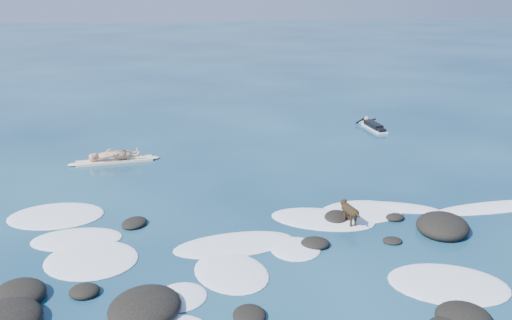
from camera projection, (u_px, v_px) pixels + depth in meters
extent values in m
plane|color=#0A2642|center=(295.00, 238.00, 14.92)|extent=(160.00, 160.00, 0.00)
ellipsoid|color=black|center=(145.00, 307.00, 11.52)|extent=(1.97, 2.07, 0.53)
ellipsoid|color=black|center=(443.00, 226.00, 15.26)|extent=(1.90, 2.02, 0.59)
ellipsoid|color=black|center=(84.00, 291.00, 12.24)|extent=(0.66, 0.63, 0.26)
ellipsoid|color=black|center=(337.00, 217.00, 16.05)|extent=(0.98, 1.08, 0.27)
ellipsoid|color=black|center=(464.00, 317.00, 11.24)|extent=(1.27, 1.28, 0.38)
ellipsoid|color=black|center=(392.00, 241.00, 14.67)|extent=(0.57, 0.52, 0.15)
ellipsoid|color=black|center=(249.00, 315.00, 11.39)|extent=(0.69, 0.79, 0.22)
ellipsoid|color=black|center=(19.00, 294.00, 12.05)|extent=(1.29, 1.37, 0.44)
ellipsoid|color=black|center=(134.00, 223.00, 15.68)|extent=(0.95, 1.03, 0.23)
ellipsoid|color=black|center=(315.00, 243.00, 14.46)|extent=(0.85, 0.78, 0.26)
ellipsoid|color=black|center=(395.00, 218.00, 16.05)|extent=(0.63, 0.56, 0.21)
ellipsoid|color=white|center=(56.00, 216.00, 16.28)|extent=(2.69, 2.01, 0.12)
ellipsoid|color=white|center=(397.00, 208.00, 16.87)|extent=(2.61, 1.62, 0.12)
ellipsoid|color=white|center=(231.00, 272.00, 13.14)|extent=(2.26, 2.57, 0.12)
ellipsoid|color=white|center=(91.00, 260.00, 13.73)|extent=(2.81, 2.72, 0.12)
ellipsoid|color=white|center=(448.00, 284.00, 12.64)|extent=(3.13, 2.67, 0.12)
ellipsoid|color=white|center=(322.00, 219.00, 16.05)|extent=(3.31, 2.56, 0.12)
ellipsoid|color=white|center=(234.00, 245.00, 14.52)|extent=(3.34, 1.88, 0.12)
ellipsoid|color=white|center=(361.00, 212.00, 16.56)|extent=(2.68, 1.99, 0.12)
ellipsoid|color=white|center=(295.00, 249.00, 14.28)|extent=(1.36, 1.47, 0.12)
ellipsoid|color=white|center=(495.00, 207.00, 16.87)|extent=(4.05, 1.29, 0.12)
ellipsoid|color=white|center=(181.00, 297.00, 12.13)|extent=(1.47, 1.53, 0.12)
ellipsoid|color=white|center=(77.00, 239.00, 14.81)|extent=(2.35, 1.47, 0.12)
ellipsoid|color=white|center=(349.00, 224.00, 15.77)|extent=(1.10, 0.90, 0.12)
cube|color=beige|center=(114.00, 161.00, 21.04)|extent=(2.81, 1.01, 0.09)
ellipsoid|color=beige|center=(152.00, 158.00, 21.42)|extent=(0.59, 0.40, 0.10)
ellipsoid|color=beige|center=(75.00, 164.00, 20.65)|extent=(0.59, 0.40, 0.10)
imported|color=tan|center=(113.00, 136.00, 20.75)|extent=(0.53, 0.71, 1.79)
cube|color=white|center=(373.00, 128.00, 25.73)|extent=(0.70, 2.11, 0.08)
ellipsoid|color=white|center=(364.00, 123.00, 26.69)|extent=(0.30, 0.48, 0.08)
cube|color=black|center=(373.00, 125.00, 25.69)|extent=(0.52, 1.31, 0.21)
sphere|color=tan|center=(367.00, 119.00, 26.34)|extent=(0.24, 0.24, 0.22)
cylinder|color=black|center=(360.00, 121.00, 26.44)|extent=(0.49, 0.33, 0.23)
cylinder|color=black|center=(370.00, 120.00, 26.56)|extent=(0.52, 0.23, 0.23)
cube|color=black|center=(380.00, 129.00, 25.05)|extent=(0.38, 0.55, 0.13)
cylinder|color=black|center=(350.00, 210.00, 15.54)|extent=(0.36, 0.56, 0.25)
sphere|color=black|center=(346.00, 207.00, 15.75)|extent=(0.32, 0.32, 0.26)
sphere|color=black|center=(355.00, 214.00, 15.33)|extent=(0.29, 0.29, 0.24)
sphere|color=black|center=(344.00, 202.00, 15.86)|extent=(0.23, 0.23, 0.19)
cone|color=black|center=(342.00, 202.00, 15.96)|extent=(0.12, 0.14, 0.10)
cone|color=black|center=(342.00, 200.00, 15.81)|extent=(0.10, 0.08, 0.09)
cone|color=black|center=(345.00, 200.00, 15.84)|extent=(0.10, 0.08, 0.09)
cylinder|color=black|center=(344.00, 218.00, 15.76)|extent=(0.08, 0.08, 0.34)
cylinder|color=black|center=(349.00, 217.00, 15.81)|extent=(0.08, 0.08, 0.34)
cylinder|color=black|center=(351.00, 222.00, 15.44)|extent=(0.08, 0.08, 0.34)
cylinder|color=black|center=(355.00, 222.00, 15.49)|extent=(0.08, 0.08, 0.34)
cylinder|color=black|center=(357.00, 214.00, 15.21)|extent=(0.10, 0.25, 0.15)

